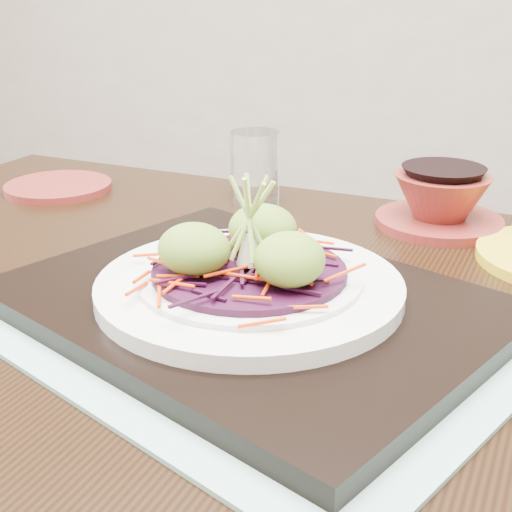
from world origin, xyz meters
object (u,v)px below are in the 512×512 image
(terracotta_bowl_set, at_px, (440,203))
(terracotta_side_plate, at_px, (58,187))
(dining_table, at_px, (229,382))
(water_glass, at_px, (255,167))
(white_plate, at_px, (250,285))
(serving_tray, at_px, (250,304))

(terracotta_bowl_set, bearing_deg, terracotta_side_plate, 179.39)
(dining_table, distance_m, terracotta_side_plate, 0.45)
(terracotta_side_plate, bearing_deg, water_glass, 6.59)
(terracotta_side_plate, bearing_deg, white_plate, -39.37)
(serving_tray, distance_m, white_plate, 0.02)
(terracotta_bowl_set, bearing_deg, white_plate, -116.14)
(dining_table, bearing_deg, terracotta_bowl_set, 64.39)
(dining_table, xyz_separation_m, water_glass, (-0.06, 0.30, 0.14))
(dining_table, relative_size, terracotta_bowl_set, 6.35)
(terracotta_bowl_set, bearing_deg, serving_tray, -116.14)
(terracotta_side_plate, bearing_deg, serving_tray, -39.37)
(white_plate, xyz_separation_m, water_glass, (-0.09, 0.34, 0.01))
(serving_tray, xyz_separation_m, white_plate, (-0.00, 0.00, 0.02))
(dining_table, height_order, terracotta_bowl_set, terracotta_bowl_set)
(serving_tray, relative_size, white_plate, 1.54)
(dining_table, relative_size, water_glass, 13.03)
(water_glass, bearing_deg, dining_table, -78.41)
(water_glass, bearing_deg, terracotta_bowl_set, -8.87)
(white_plate, bearing_deg, dining_table, 132.82)
(serving_tray, bearing_deg, white_plate, -154.14)
(serving_tray, xyz_separation_m, terracotta_side_plate, (-0.37, 0.30, -0.01))
(serving_tray, relative_size, terracotta_side_plate, 2.79)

